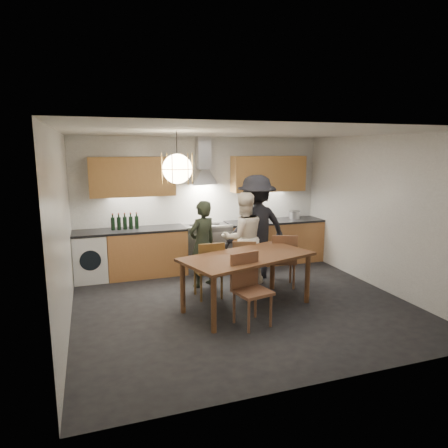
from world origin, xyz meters
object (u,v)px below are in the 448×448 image
object	(u,v)px
person_mid	(243,238)
stock_pot	(294,215)
dining_table	(247,261)
person_left	(202,244)
mixing_bowl	(263,220)
person_right	(256,227)
chair_back_left	(210,266)
wine_bottles	(125,221)
chair_front	(249,284)

from	to	relation	value
person_mid	stock_pot	bearing A→B (deg)	-145.36
dining_table	person_mid	size ratio (longest dim) A/B	1.31
person_left	stock_pot	xyz separation A→B (m)	(2.31, 0.99, 0.23)
person_left	mixing_bowl	size ratio (longest dim) A/B	5.47
person_mid	person_left	bearing A→B (deg)	-2.04
person_right	stock_pot	size ratio (longest dim) A/B	8.32
chair_back_left	stock_pot	bearing A→B (deg)	-147.23
dining_table	person_right	xyz separation A→B (m)	(0.70, 1.30, 0.23)
chair_back_left	person_left	xyz separation A→B (m)	(0.06, 0.63, 0.22)
mixing_bowl	wine_bottles	bearing A→B (deg)	178.44
chair_front	mixing_bowl	bearing A→B (deg)	49.78
dining_table	chair_front	world-z (taller)	chair_front
chair_back_left	stock_pot	xyz separation A→B (m)	(2.37, 1.62, 0.45)
stock_pot	chair_front	bearing A→B (deg)	-128.75
wine_bottles	person_right	bearing A→B (deg)	-20.33
mixing_bowl	person_left	bearing A→B (deg)	-149.67
chair_back_left	mixing_bowl	xyz separation A→B (m)	(1.62, 1.54, 0.40)
chair_front	person_left	bearing A→B (deg)	84.33
chair_front	person_right	bearing A→B (deg)	51.86
stock_pot	wine_bottles	distance (m)	3.52
chair_back_left	person_right	distance (m)	1.43
dining_table	person_mid	bearing A→B (deg)	54.31
person_left	person_right	distance (m)	1.09
chair_front	chair_back_left	bearing A→B (deg)	91.32
wine_bottles	mixing_bowl	bearing A→B (deg)	-1.56
person_left	person_mid	size ratio (longest dim) A/B	0.93
chair_back_left	chair_front	world-z (taller)	chair_front
person_right	dining_table	bearing A→B (deg)	54.09
stock_pot	person_left	bearing A→B (deg)	-156.82
chair_back_left	person_mid	distance (m)	1.03
person_mid	person_right	bearing A→B (deg)	-148.80
person_left	person_right	size ratio (longest dim) A/B	0.79
person_mid	stock_pot	size ratio (longest dim) A/B	7.10
chair_back_left	mixing_bowl	size ratio (longest dim) A/B	3.39
person_mid	chair_front	bearing A→B (deg)	72.53
dining_table	wine_bottles	size ratio (longest dim) A/B	4.25
person_right	mixing_bowl	xyz separation A→B (m)	(0.49, 0.77, -0.02)
person_left	stock_pot	world-z (taller)	person_left
stock_pot	mixing_bowl	bearing A→B (deg)	-174.07
person_left	person_mid	bearing A→B (deg)	153.96
chair_front	wine_bottles	bearing A→B (deg)	105.66
dining_table	chair_back_left	distance (m)	0.70
dining_table	mixing_bowl	distance (m)	2.40
person_right	person_left	bearing A→B (deg)	0.11
person_left	wine_bottles	xyz separation A→B (m)	(-1.21, 0.99, 0.30)
mixing_bowl	chair_back_left	bearing A→B (deg)	-136.40
chair_front	person_mid	size ratio (longest dim) A/B	0.60
dining_table	chair_back_left	size ratio (longest dim) A/B	2.29
mixing_bowl	stock_pot	xyz separation A→B (m)	(0.75, 0.08, 0.05)
chair_back_left	person_mid	size ratio (longest dim) A/B	0.57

